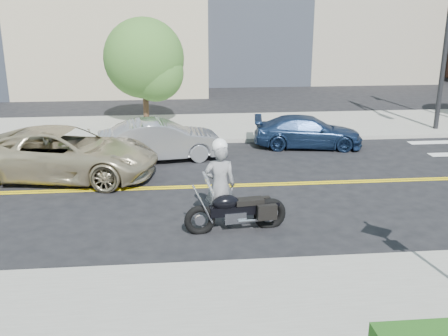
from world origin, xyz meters
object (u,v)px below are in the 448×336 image
at_px(suv, 65,153).
at_px(motorcycle, 236,201).
at_px(parked_car_silver, 161,140).
at_px(motorcyclist, 220,183).
at_px(parked_car_blue, 308,132).

bearing_deg(suv, motorcycle, -121.64).
bearing_deg(parked_car_silver, motorcyclist, -174.16).
xyz_separation_m(motorcyclist, motorcycle, (0.37, -0.32, -0.36)).
bearing_deg(parked_car_silver, suv, 111.73).
relative_size(motorcycle, parked_car_blue, 0.59).
distance_m(motorcyclist, motorcycle, 0.61).
bearing_deg(motorcyclist, suv, -39.92).
distance_m(parked_car_silver, parked_car_blue, 5.61).
bearing_deg(parked_car_blue, motorcycle, 162.39).
bearing_deg(motorcyclist, parked_car_blue, -116.52).
relative_size(parked_car_silver, parked_car_blue, 1.05).
bearing_deg(suv, motorcyclist, -121.79).
height_order(motorcycle, parked_car_blue, motorcycle).
xyz_separation_m(suv, parked_car_silver, (2.90, 1.71, -0.09)).
height_order(suv, parked_car_silver, suv).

